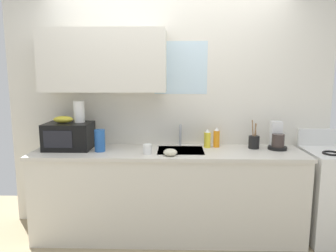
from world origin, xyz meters
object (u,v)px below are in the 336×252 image
at_px(utensil_crock, 254,142).
at_px(mug_white, 148,149).
at_px(banana_bunch, 63,119).
at_px(dish_soap_bottle_yellow, 207,139).
at_px(dish_soap_bottle_orange, 217,138).
at_px(microwave, 69,136).
at_px(coffee_maker, 277,139).
at_px(small_bowl, 170,152).
at_px(stove_range, 335,194).
at_px(cereal_canister, 100,141).
at_px(paper_towel_roll, 79,112).

bearing_deg(utensil_crock, mug_white, -166.44).
height_order(banana_bunch, mug_white, banana_bunch).
distance_m(dish_soap_bottle_yellow, dish_soap_bottle_orange, 0.10).
bearing_deg(microwave, coffee_maker, 1.61).
bearing_deg(dish_soap_bottle_yellow, small_bowl, -137.13).
bearing_deg(stove_range, mug_white, -175.65).
xyz_separation_m(banana_bunch, cereal_canister, (0.39, -0.10, -0.20)).
distance_m(coffee_maker, utensil_crock, 0.23).
xyz_separation_m(stove_range, mug_white, (-1.89, -0.14, 0.49)).
height_order(dish_soap_bottle_yellow, cereal_canister, cereal_canister).
bearing_deg(microwave, dish_soap_bottle_orange, 4.74).
relative_size(stove_range, small_bowl, 8.31).
bearing_deg(dish_soap_bottle_orange, coffee_maker, -6.20).
height_order(paper_towel_roll, utensil_crock, paper_towel_roll).
distance_m(banana_bunch, cereal_canister, 0.45).
distance_m(mug_white, utensil_crock, 1.11).
height_order(paper_towel_roll, dish_soap_bottle_orange, paper_towel_roll).
bearing_deg(paper_towel_roll, utensil_crock, 0.63).
bearing_deg(coffee_maker, stove_range, -10.25).
bearing_deg(coffee_maker, cereal_canister, -174.94).
bearing_deg(small_bowl, banana_bunch, 167.09).
bearing_deg(utensil_crock, coffee_maker, -2.86).
relative_size(dish_soap_bottle_orange, utensil_crock, 0.70).
bearing_deg(dish_soap_bottle_orange, utensil_crock, -8.21).
relative_size(dish_soap_bottle_yellow, dish_soap_bottle_orange, 0.93).
height_order(microwave, coffee_maker, coffee_maker).
distance_m(stove_range, paper_towel_roll, 2.74).
bearing_deg(stove_range, coffee_maker, 169.75).
height_order(banana_bunch, dish_soap_bottle_orange, banana_bunch).
bearing_deg(paper_towel_roll, coffee_maker, 0.24).
height_order(dish_soap_bottle_yellow, mug_white, dish_soap_bottle_yellow).
height_order(stove_range, dish_soap_bottle_yellow, dish_soap_bottle_yellow).
distance_m(cereal_canister, mug_white, 0.49).
distance_m(paper_towel_roll, cereal_canister, 0.39).
distance_m(dish_soap_bottle_yellow, cereal_canister, 1.10).
xyz_separation_m(paper_towel_roll, cereal_canister, (0.24, -0.15, -0.27)).
xyz_separation_m(paper_towel_roll, mug_white, (0.72, -0.24, -0.33)).
height_order(paper_towel_roll, cereal_canister, paper_towel_roll).
height_order(cereal_canister, utensil_crock, utensil_crock).
relative_size(dish_soap_bottle_yellow, small_bowl, 1.50).
bearing_deg(paper_towel_roll, banana_bunch, -161.57).
distance_m(microwave, mug_white, 0.85).
bearing_deg(cereal_canister, microwave, 163.87).
relative_size(stove_range, utensil_crock, 3.62).
bearing_deg(dish_soap_bottle_yellow, dish_soap_bottle_orange, 12.32).
bearing_deg(mug_white, stove_range, 4.35).
bearing_deg(dish_soap_bottle_orange, paper_towel_roll, -177.00).
distance_m(dish_soap_bottle_orange, cereal_canister, 1.20).
bearing_deg(paper_towel_roll, microwave, -152.83).
height_order(utensil_crock, small_bowl, utensil_crock).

